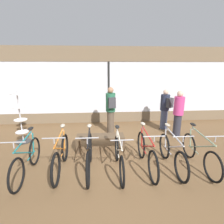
# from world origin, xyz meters

# --- Properties ---
(ground_plane) EXTENTS (24.00, 24.00, 0.00)m
(ground_plane) POSITION_xyz_m (0.00, 0.00, 0.00)
(ground_plane) COLOR brown
(shop_back_wall) EXTENTS (12.00, 0.08, 3.20)m
(shop_back_wall) POSITION_xyz_m (0.00, 3.37, 1.64)
(shop_back_wall) COLOR #7A664C
(shop_back_wall) RESTS_ON ground_plane
(bicycle_far_left) EXTENTS (0.46, 1.70, 1.03)m
(bicycle_far_left) POSITION_xyz_m (-2.06, -0.43, 0.39)
(bicycle_far_left) COLOR black
(bicycle_far_left) RESTS_ON ground_plane
(bicycle_left) EXTENTS (0.46, 1.73, 1.04)m
(bicycle_left) POSITION_xyz_m (-1.33, -0.31, 0.39)
(bicycle_left) COLOR black
(bicycle_left) RESTS_ON ground_plane
(bicycle_center_left) EXTENTS (0.46, 1.74, 1.05)m
(bicycle_center_left) POSITION_xyz_m (-0.67, -0.40, 0.40)
(bicycle_center_left) COLOR black
(bicycle_center_left) RESTS_ON ground_plane
(bicycle_center) EXTENTS (0.46, 1.70, 1.01)m
(bicycle_center) POSITION_xyz_m (0.02, -0.42, 0.37)
(bicycle_center) COLOR black
(bicycle_center) RESTS_ON ground_plane
(bicycle_center_right) EXTENTS (0.46, 1.80, 1.04)m
(bicycle_center_right) POSITION_xyz_m (0.69, -0.35, 0.40)
(bicycle_center_right) COLOR black
(bicycle_center_right) RESTS_ON ground_plane
(bicycle_right) EXTENTS (0.46, 1.68, 1.02)m
(bicycle_right) POSITION_xyz_m (1.31, -0.39, 0.38)
(bicycle_right) COLOR black
(bicycle_right) RESTS_ON ground_plane
(bicycle_far_right) EXTENTS (0.46, 1.70, 1.02)m
(bicycle_far_right) POSITION_xyz_m (1.98, -0.40, 0.38)
(bicycle_far_right) COLOR black
(bicycle_far_right) RESTS_ON ground_plane
(accessory_rack) EXTENTS (0.48, 0.48, 1.69)m
(accessory_rack) POSITION_xyz_m (-2.93, 1.44, 0.69)
(accessory_rack) COLOR #333333
(accessory_rack) RESTS_ON ground_plane
(display_bench) EXTENTS (1.40, 0.44, 0.44)m
(display_bench) POSITION_xyz_m (-0.40, 0.71, 0.36)
(display_bench) COLOR brown
(display_bench) RESTS_ON ground_plane
(customer_near_rack) EXTENTS (0.39, 0.52, 1.70)m
(customer_near_rack) POSITION_xyz_m (-0.01, 2.02, 0.92)
(customer_near_rack) COLOR brown
(customer_near_rack) RESTS_ON ground_plane
(customer_by_window) EXTENTS (0.43, 0.43, 1.62)m
(customer_by_window) POSITION_xyz_m (2.31, 1.56, 0.85)
(customer_by_window) COLOR #2D2D38
(customer_by_window) RESTS_ON ground_plane
(customer_mid_floor) EXTENTS (0.46, 0.56, 1.56)m
(customer_mid_floor) POSITION_xyz_m (2.12, 2.32, 0.84)
(customer_mid_floor) COLOR #424C6B
(customer_mid_floor) RESTS_ON ground_plane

